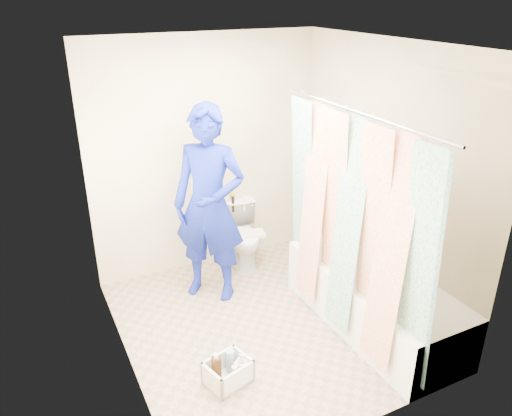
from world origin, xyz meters
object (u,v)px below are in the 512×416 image
plumber (209,205)px  cleaning_caddy (229,372)px  toilet (243,235)px  bathtub (373,299)px

plumber → cleaning_caddy: size_ratio=4.95×
plumber → cleaning_caddy: bearing=-65.1°
toilet → cleaning_caddy: (-0.87, -1.59, -0.24)m
bathtub → plumber: plumber is taller
toilet → plumber: 0.89m
bathtub → toilet: bearing=110.1°
toilet → cleaning_caddy: size_ratio=1.75×
plumber → toilet: bearing=77.8°
bathtub → toilet: (-0.55, 1.51, 0.06)m
plumber → cleaning_caddy: 1.51m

